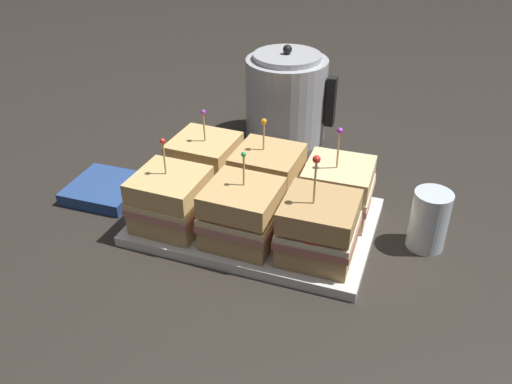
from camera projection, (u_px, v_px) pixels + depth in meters
name	position (u px, v px, depth m)	size (l,w,h in m)	color
ground_plane	(256.00, 225.00, 0.97)	(6.00, 6.00, 0.00)	#2D2823
serving_platter	(256.00, 221.00, 0.96)	(0.41, 0.27, 0.02)	silver
sandwich_front_left	(171.00, 200.00, 0.92)	(0.12, 0.12, 0.16)	tan
sandwich_front_center	(240.00, 214.00, 0.88)	(0.12, 0.12, 0.16)	tan
sandwich_front_right	(319.00, 229.00, 0.85)	(0.12, 0.12, 0.18)	tan
sandwich_back_left	(205.00, 163.00, 1.02)	(0.12, 0.12, 0.16)	tan
sandwich_back_center	(266.00, 176.00, 0.98)	(0.12, 0.12, 0.16)	tan
sandwich_back_right	(338.00, 190.00, 0.95)	(0.12, 0.12, 0.17)	beige
kettle_steel	(286.00, 98.00, 1.22)	(0.20, 0.18, 0.22)	#B7BABF
drinking_glass	(429.00, 220.00, 0.89)	(0.06, 0.06, 0.10)	silver
napkin_stack	(104.00, 190.00, 1.05)	(0.13, 0.13, 0.02)	navy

